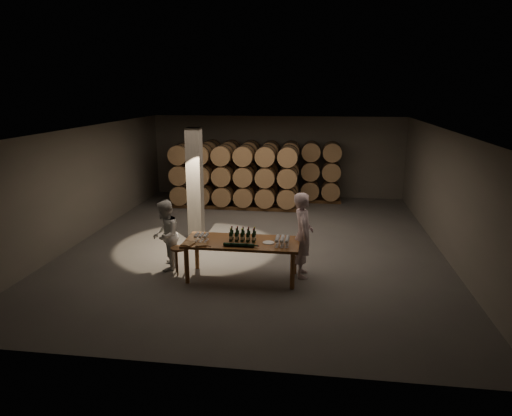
# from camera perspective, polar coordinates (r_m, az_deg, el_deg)

# --- Properties ---
(room) EXTENTS (12.00, 12.00, 12.00)m
(room) POSITION_cam_1_polar(r_m,az_deg,el_deg) (13.10, -7.62, 2.93)
(room) COLOR #565351
(room) RESTS_ON ground
(tasting_table) EXTENTS (2.60, 1.10, 0.90)m
(tasting_table) POSITION_cam_1_polar(r_m,az_deg,el_deg) (10.39, -1.77, -4.70)
(tasting_table) COLOR brown
(tasting_table) RESTS_ON ground
(barrel_stack_back) EXTENTS (6.26, 0.95, 2.31)m
(barrel_stack_back) POSITION_cam_1_polar(r_m,az_deg,el_deg) (17.76, 0.53, 4.83)
(barrel_stack_back) COLOR #54341C
(barrel_stack_back) RESTS_ON ground
(barrel_stack_front) EXTENTS (4.70, 0.95, 2.31)m
(barrel_stack_front) POSITION_cam_1_polar(r_m,az_deg,el_deg) (16.52, -2.78, 4.06)
(barrel_stack_front) COLOR #54341C
(barrel_stack_front) RESTS_ON ground
(bottle_cluster) EXTENTS (0.60, 0.23, 0.32)m
(bottle_cluster) POSITION_cam_1_polar(r_m,az_deg,el_deg) (10.33, -1.69, -3.53)
(bottle_cluster) COLOR black
(bottle_cluster) RESTS_ON tasting_table
(lying_bottles) EXTENTS (0.78, 0.08, 0.08)m
(lying_bottles) POSITION_cam_1_polar(r_m,az_deg,el_deg) (9.98, -2.08, -4.64)
(lying_bottles) COLOR black
(lying_bottles) RESTS_ON tasting_table
(glass_cluster_left) EXTENTS (0.30, 0.30, 0.17)m
(glass_cluster_left) POSITION_cam_1_polar(r_m,az_deg,el_deg) (10.43, -6.85, -3.43)
(glass_cluster_left) COLOR silver
(glass_cluster_left) RESTS_ON tasting_table
(glass_cluster_right) EXTENTS (0.31, 0.42, 0.19)m
(glass_cluster_right) POSITION_cam_1_polar(r_m,az_deg,el_deg) (10.07, 3.30, -3.91)
(glass_cluster_right) COLOR silver
(glass_cluster_right) RESTS_ON tasting_table
(plate) EXTENTS (0.26, 0.26, 0.01)m
(plate) POSITION_cam_1_polar(r_m,az_deg,el_deg) (10.23, 1.58, -4.34)
(plate) COLOR silver
(plate) RESTS_ON tasting_table
(notebook_near) EXTENTS (0.29, 0.26, 0.03)m
(notebook_near) POSITION_cam_1_polar(r_m,az_deg,el_deg) (10.14, -6.90, -4.58)
(notebook_near) COLOR brown
(notebook_near) RESTS_ON tasting_table
(notebook_corner) EXTENTS (0.29, 0.34, 0.03)m
(notebook_corner) POSITION_cam_1_polar(r_m,az_deg,el_deg) (10.26, -8.46, -4.42)
(notebook_corner) COLOR brown
(notebook_corner) RESTS_ON tasting_table
(pen) EXTENTS (0.14, 0.05, 0.01)m
(pen) POSITION_cam_1_polar(r_m,az_deg,el_deg) (10.08, -6.03, -4.73)
(pen) COLOR black
(pen) RESTS_ON tasting_table
(stool) EXTENTS (0.39, 0.39, 0.65)m
(stool) POSITION_cam_1_polar(r_m,az_deg,el_deg) (10.88, -9.61, -5.47)
(stool) COLOR #54341C
(stool) RESTS_ON ground
(person_man) EXTENTS (0.55, 0.77, 1.99)m
(person_man) POSITION_cam_1_polar(r_m,az_deg,el_deg) (10.52, 5.88, -3.37)
(person_man) COLOR beige
(person_man) RESTS_ON ground
(person_woman) EXTENTS (0.74, 0.90, 1.70)m
(person_woman) POSITION_cam_1_polar(r_m,az_deg,el_deg) (11.12, -11.27, -3.37)
(person_woman) COLOR silver
(person_woman) RESTS_ON ground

